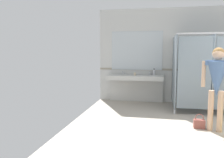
% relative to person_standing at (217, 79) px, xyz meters
% --- Properties ---
extents(vanity_counter, '(1.73, 0.57, 0.99)m').
position_rel_person_standing_xyz_m(vanity_counter, '(-1.87, 2.39, -0.44)').
color(vanity_counter, silver).
rests_on(vanity_counter, ground_plane).
extents(mirror_panel, '(1.63, 0.02, 1.24)m').
position_rel_person_standing_xyz_m(mirror_panel, '(-1.87, 2.59, 0.56)').
color(mirror_panel, silver).
rests_on(mirror_panel, wall_back).
extents(bathroom_stalls, '(1.85, 1.48, 2.09)m').
position_rel_person_standing_xyz_m(bathroom_stalls, '(0.17, 1.66, 0.00)').
color(bathroom_stalls, gray).
rests_on(bathroom_stalls, ground_plane).
extents(person_standing, '(0.57, 0.51, 1.71)m').
position_rel_person_standing_xyz_m(person_standing, '(0.00, 0.00, 0.00)').
color(person_standing, '#DBAD89').
rests_on(person_standing, ground_plane).
extents(handbag, '(0.23, 0.14, 0.31)m').
position_rel_person_standing_xyz_m(handbag, '(-0.28, 0.12, -0.98)').
color(handbag, '#934C42').
rests_on(handbag, ground_plane).
extents(soap_dispenser, '(0.07, 0.07, 0.21)m').
position_rel_person_standing_xyz_m(soap_dispenser, '(-1.30, 2.47, -0.12)').
color(soap_dispenser, white).
rests_on(soap_dispenser, vanity_counter).
extents(paper_cup, '(0.07, 0.07, 0.09)m').
position_rel_person_standing_xyz_m(paper_cup, '(-1.88, 2.23, -0.16)').
color(paper_cup, beige).
rests_on(paper_cup, vanity_counter).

